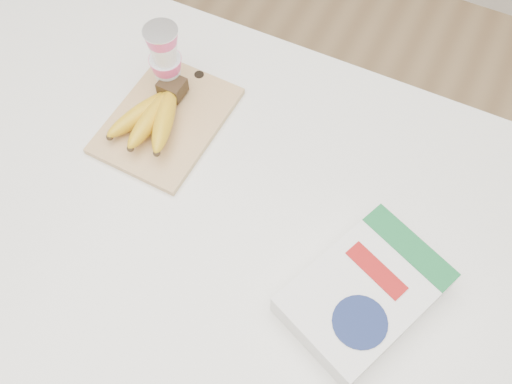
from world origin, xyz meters
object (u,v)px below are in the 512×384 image
at_px(cutting_board, 167,120).
at_px(cereal_box, 364,292).
at_px(yogurt_stack, 165,57).
at_px(table, 189,293).
at_px(bananas, 154,114).

relative_size(cutting_board, cereal_box, 0.91).
distance_m(cutting_board, yogurt_stack, 0.12).
bearing_deg(cutting_board, table, -62.18).
distance_m(table, bananas, 0.57).
bearing_deg(cereal_box, table, -159.73).
xyz_separation_m(bananas, yogurt_stack, (-0.02, 0.09, 0.06)).
bearing_deg(yogurt_stack, cereal_box, -25.84).
bearing_deg(cereal_box, cutting_board, -177.29).
relative_size(bananas, yogurt_stack, 1.23).
relative_size(yogurt_stack, cereal_box, 0.51).
height_order(cutting_board, cereal_box, cereal_box).
height_order(table, cutting_board, cutting_board).
bearing_deg(table, bananas, 122.66).
relative_size(table, yogurt_stack, 8.93).
xyz_separation_m(table, cutting_board, (-0.07, 0.16, 0.52)).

